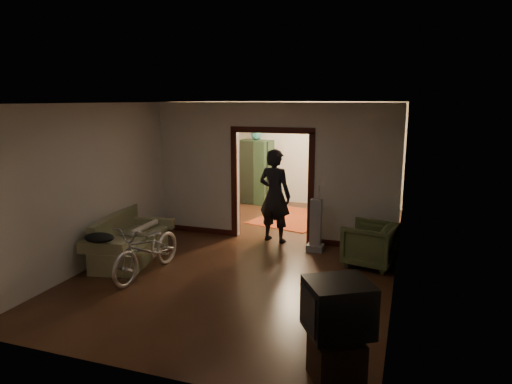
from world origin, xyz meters
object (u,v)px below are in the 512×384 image
at_px(armchair, 370,244).
at_px(locker, 256,172).
at_px(person, 275,196).
at_px(sofa, 130,238).
at_px(desk, 344,199).
at_px(bicycle, 148,249).

bearing_deg(armchair, locker, -127.01).
bearing_deg(person, sofa, 53.58).
xyz_separation_m(sofa, desk, (3.16, 4.81, -0.05)).
relative_size(locker, desk, 1.83).
relative_size(bicycle, person, 0.90).
height_order(person, desk, person).
xyz_separation_m(bicycle, armchair, (3.42, 1.64, -0.07)).
relative_size(sofa, bicycle, 1.03).
height_order(sofa, armchair, sofa).
relative_size(bicycle, desk, 1.78).
distance_m(locker, desk, 2.56).
distance_m(bicycle, person, 2.88).
bearing_deg(desk, bicycle, -99.43).
height_order(bicycle, armchair, bicycle).
bearing_deg(desk, sofa, -108.09).
height_order(sofa, person, person).
xyz_separation_m(bicycle, desk, (2.46, 5.36, -0.09)).
bearing_deg(sofa, armchair, 3.78).
height_order(armchair, person, person).
bearing_deg(person, bicycle, 71.54).
bearing_deg(bicycle, desk, 69.08).
bearing_deg(locker, bicycle, -72.76).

